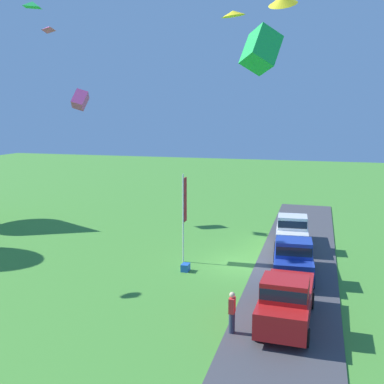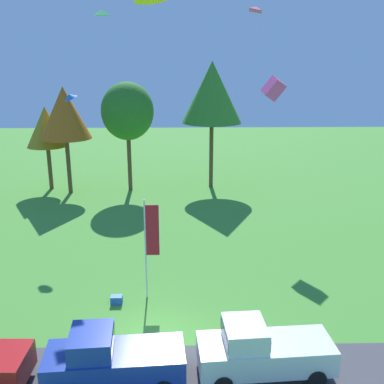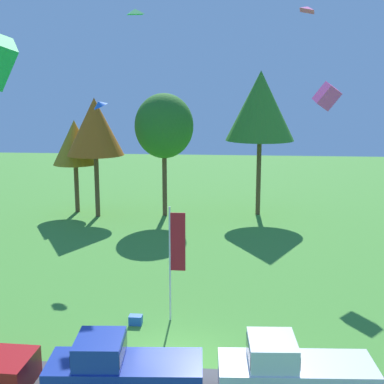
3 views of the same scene
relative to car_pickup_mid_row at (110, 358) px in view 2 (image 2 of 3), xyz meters
name	(u,v)px [view 2 (image 2 of 3)]	position (x,y,z in m)	size (l,w,h in m)	color
ground_plane	(152,337)	(1.33, 2.86, -1.11)	(120.00, 120.00, 0.00)	#478E33
pavement_strip	(147,384)	(1.33, -0.07, -1.08)	(36.00, 4.40, 0.06)	#424247
car_pickup_mid_row	(110,358)	(0.00, 0.00, 0.00)	(5.13, 2.34, 2.14)	#1E389E
car_pickup_by_flagpole	(260,349)	(5.51, 0.40, 0.00)	(5.11, 2.30, 2.14)	white
tree_far_right	(46,127)	(-9.25, 25.83, 4.52)	(3.52, 3.52, 7.43)	brown
tree_lone_near	(64,113)	(-7.20, 24.49, 5.88)	(4.36, 4.36, 9.20)	brown
tree_left_of_center	(127,112)	(-2.00, 25.26, 5.92)	(4.52, 4.52, 9.54)	brown
tree_right_of_center	(212,93)	(5.34, 26.24, 7.43)	(5.32, 5.32, 11.23)	brown
flag_banner	(150,237)	(1.10, 6.21, 2.13)	(0.71, 0.08, 5.10)	silver
cooler_box	(117,300)	(-0.57, 5.64, -0.91)	(0.56, 0.40, 0.40)	blue
kite_diamond_trailing_tail	(102,13)	(-1.80, 13.38, 12.80)	(0.83, 0.85, 0.29)	green
kite_diamond_high_left	(256,9)	(7.74, 18.72, 13.54)	(0.77, 1.00, 0.27)	#EA4C9E
kite_box_low_drifter	(274,88)	(8.86, 16.98, 8.38)	(0.92, 0.92, 1.29)	#EA4C9E
kite_delta_over_trees	(70,96)	(-4.79, 16.85, 7.89)	(0.92, 0.92, 0.34)	blue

